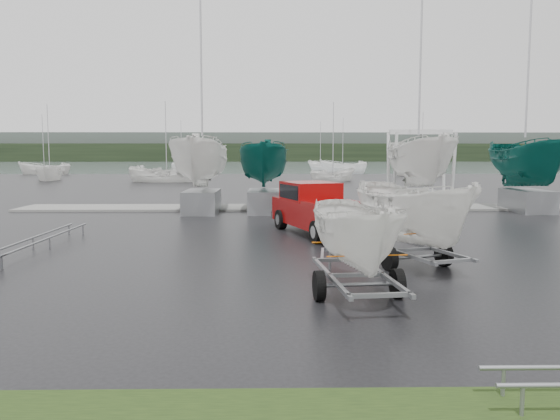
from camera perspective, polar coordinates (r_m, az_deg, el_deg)
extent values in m
plane|color=black|center=(15.91, 6.30, -4.62)|extent=(120.00, 120.00, 0.00)
plane|color=gray|center=(115.57, 0.06, 4.55)|extent=(300.00, 300.00, 0.00)
cube|color=gray|center=(28.73, 3.05, 0.26)|extent=(30.00, 3.00, 0.12)
cube|color=black|center=(185.53, -0.31, 6.02)|extent=(300.00, 8.00, 6.00)
cube|color=#4C5651|center=(193.54, -0.34, 6.62)|extent=(300.00, 6.00, 10.00)
cube|color=#7E0606|center=(19.58, 4.25, -0.40)|extent=(3.46, 5.71, 0.88)
cube|color=#7E0606|center=(20.41, 3.17, 1.83)|extent=(2.31, 2.57, 0.79)
cube|color=black|center=(20.41, 3.18, 1.96)|extent=(2.26, 2.36, 0.51)
cube|color=silver|center=(17.15, 7.90, -2.29)|extent=(1.84, 0.75, 0.33)
cylinder|color=black|center=(20.94, 0.09, -0.99)|extent=(0.50, 0.79, 0.74)
cylinder|color=black|center=(21.58, 4.53, -0.80)|extent=(0.50, 0.79, 0.74)
cylinder|color=black|center=(17.67, 3.89, -2.31)|extent=(0.50, 0.79, 0.74)
cylinder|color=black|center=(18.43, 8.96, -2.03)|extent=(0.50, 0.79, 0.74)
cube|color=gray|center=(14.13, 11.83, -4.20)|extent=(1.21, 3.44, 0.08)
cube|color=gray|center=(14.72, 15.51, -3.89)|extent=(1.21, 3.44, 0.08)
cylinder|color=gray|center=(14.28, 14.13, -4.76)|extent=(1.54, 0.58, 0.08)
cylinder|color=black|center=(13.86, 11.36, -5.02)|extent=(0.36, 0.63, 0.60)
cylinder|color=black|center=(14.73, 16.74, -4.51)|extent=(0.36, 0.63, 0.60)
imported|color=white|center=(14.20, 13.95, 5.39)|extent=(2.22, 2.25, 4.65)
cube|color=#D66006|center=(15.00, 12.11, -1.49)|extent=(1.48, 0.53, 0.03)
cube|color=#D66006|center=(13.68, 15.59, -2.30)|extent=(1.48, 0.53, 0.03)
cube|color=gray|center=(11.14, 5.20, -6.85)|extent=(0.44, 3.59, 0.08)
cube|color=gray|center=(11.41, 10.65, -6.62)|extent=(0.44, 3.59, 0.08)
cylinder|color=gray|center=(11.11, 8.21, -7.72)|extent=(1.60, 0.24, 0.08)
cylinder|color=black|center=(10.93, 4.12, -7.89)|extent=(0.24, 0.61, 0.60)
cylinder|color=black|center=(11.33, 12.16, -7.51)|extent=(0.24, 0.61, 0.60)
imported|color=white|center=(11.00, 8.11, 3.47)|extent=(1.62, 1.65, 3.92)
cube|color=#D66006|center=(11.92, 7.03, -3.32)|extent=(1.55, 0.20, 0.03)
cube|color=#D66006|center=(10.39, 9.12, -4.73)|extent=(1.55, 0.20, 0.03)
cylinder|color=silver|center=(28.44, 11.93, 4.01)|extent=(0.16, 0.58, 3.99)
cylinder|color=silver|center=(30.00, 11.25, 4.13)|extent=(0.16, 0.58, 3.99)
cylinder|color=silver|center=(29.25, 17.68, 3.91)|extent=(0.16, 0.58, 3.99)
cylinder|color=silver|center=(30.77, 16.73, 4.03)|extent=(0.16, 0.58, 3.99)
cube|color=silver|center=(29.59, 14.53, 7.90)|extent=(3.30, 0.25, 0.25)
cube|color=gray|center=(26.83, -8.16, 0.87)|extent=(1.60, 3.20, 1.10)
imported|color=white|center=(26.78, -8.29, 9.37)|extent=(2.58, 2.65, 6.85)
cylinder|color=#B2B2B7|center=(27.57, -8.24, 14.98)|extent=(0.10, 0.10, 7.00)
cube|color=gray|center=(26.82, -1.61, 0.93)|extent=(1.60, 3.20, 1.10)
imported|color=#0B5249|center=(26.75, -1.63, 8.75)|extent=(2.34, 2.40, 6.21)
cube|color=gray|center=(27.60, 14.38, 0.88)|extent=(1.60, 3.20, 1.10)
imported|color=white|center=(27.55, 14.60, 9.25)|extent=(2.61, 2.68, 6.95)
cylinder|color=#B2B2B7|center=(28.32, 14.47, 14.69)|extent=(0.10, 0.10, 7.00)
cube|color=gray|center=(29.78, 24.39, 0.90)|extent=(1.60, 3.20, 1.10)
imported|color=#0B5249|center=(29.72, 24.72, 8.40)|extent=(2.52, 2.59, 6.70)
cylinder|color=#B2B2B7|center=(30.44, 24.54, 13.54)|extent=(0.10, 0.10, 7.00)
cylinder|color=gray|center=(18.03, -22.96, -2.68)|extent=(0.06, 6.50, 0.06)
cylinder|color=gray|center=(18.22, -24.42, -2.65)|extent=(0.06, 6.50, 0.06)
imported|color=white|center=(63.17, -22.88, 2.88)|extent=(2.91, 2.95, 6.37)
cylinder|color=#B2B2B7|center=(63.11, -23.03, 6.50)|extent=(0.08, 0.08, 8.00)
imported|color=white|center=(55.84, -11.73, 2.88)|extent=(2.96, 2.88, 7.64)
cylinder|color=#B2B2B7|center=(55.78, -11.82, 6.98)|extent=(0.08, 0.08, 8.00)
imported|color=white|center=(56.20, 5.53, 2.99)|extent=(2.91, 2.89, 5.54)
cylinder|color=#B2B2B7|center=(56.14, 5.57, 7.07)|extent=(0.08, 0.08, 8.00)
imported|color=white|center=(71.67, 14.56, 3.47)|extent=(2.81, 2.75, 6.72)
cylinder|color=#B2B2B7|center=(71.62, 14.65, 6.67)|extent=(0.08, 0.08, 8.00)
imported|color=white|center=(80.00, -23.38, 3.42)|extent=(2.84, 2.77, 7.10)
cylinder|color=#B2B2B7|center=(79.95, -23.50, 6.28)|extent=(0.08, 0.08, 8.00)
imported|color=white|center=(81.58, 6.55, 3.91)|extent=(4.10, 4.08, 7.75)
cylinder|color=#B2B2B7|center=(81.54, 6.58, 6.72)|extent=(0.08, 0.08, 8.00)
imported|color=white|center=(89.79, 4.23, 4.12)|extent=(3.47, 3.50, 6.90)
cylinder|color=#B2B2B7|center=(89.75, 4.25, 6.67)|extent=(0.08, 0.08, 8.00)
imported|color=white|center=(87.15, -10.23, 3.98)|extent=(2.85, 2.91, 6.97)
cylinder|color=#B2B2B7|center=(87.11, -10.28, 6.61)|extent=(0.08, 0.08, 8.00)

